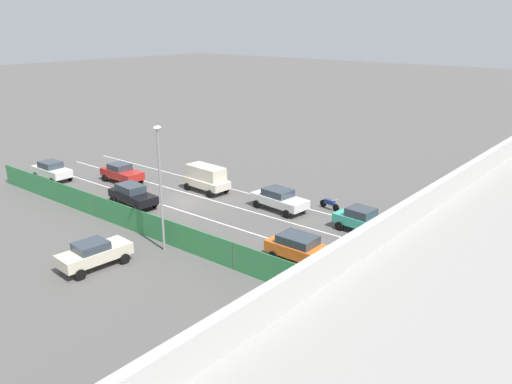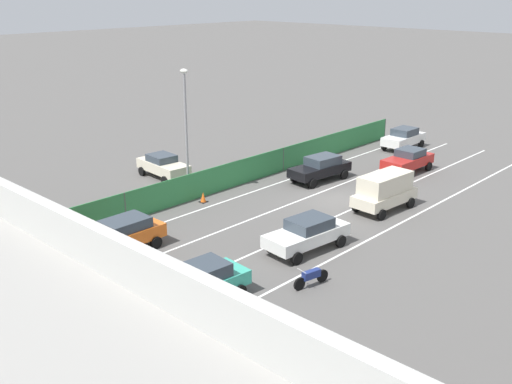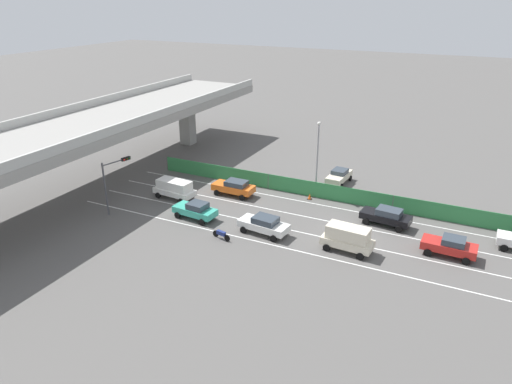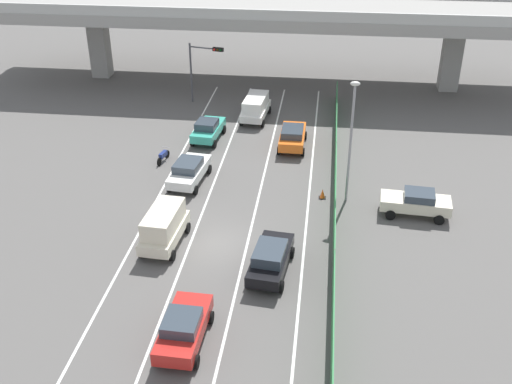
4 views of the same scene
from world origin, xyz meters
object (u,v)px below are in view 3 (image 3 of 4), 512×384
Objects in this scene: car_van_white at (174,188)px; car_sedan_black at (386,216)px; parked_sedan_cream at (339,176)px; traffic_light at (114,175)px; motorcycle at (221,234)px; traffic_cone at (310,197)px; car_taxi_orange at (234,187)px; car_hatchback_white at (264,224)px; car_sedan_red at (450,246)px; car_van_cream at (348,237)px; street_lamp at (318,152)px; car_taxi_teal at (196,210)px.

car_van_white reaches higher than car_sedan_black.
parked_sedan_cream is 0.81× the size of traffic_light.
traffic_cone is (11.78, -4.04, -0.15)m from motorcycle.
car_sedan_black is (-0.05, -16.32, -0.01)m from car_taxi_orange.
traffic_light is at bearing 97.78° from car_hatchback_white.
car_taxi_orange is 1.03× the size of car_sedan_red.
traffic_light is at bearing 95.82° from car_van_cream.
street_lamp is at bearing -62.71° from car_taxi_orange.
traffic_light is 20.87m from street_lamp.
parked_sedan_cream is 6.71× the size of traffic_cone.
traffic_cone is at bearing -42.06° from car_taxi_teal.
street_lamp is at bearing -6.38° from car_hatchback_white.
parked_sedan_cream is 24.81m from traffic_light.
car_taxi_orange is 6.94× the size of traffic_cone.
car_sedan_red is 16.65m from street_lamp.
car_taxi_orange is 1.02× the size of car_taxi_teal.
traffic_cone is at bearing -65.17° from car_van_white.
street_lamp reaches higher than motorcycle.
car_taxi_orange is 0.56× the size of street_lamp.
parked_sedan_cream is at bearing -17.33° from motorcycle.
car_taxi_teal is 12.47m from traffic_cone.
car_van_cream is at bearing -74.85° from motorcycle.
car_sedan_black reaches higher than car_taxi_orange.
car_taxi_orange is 16.32m from car_sedan_black.
traffic_cone is (2.53, -7.76, -0.64)m from car_taxi_orange.
car_sedan_red reaches higher than motorcycle.
car_van_cream is 0.55× the size of street_lamp.
car_hatchback_white is 7.31× the size of traffic_cone.
car_taxi_orange reaches higher than car_taxi_teal.
car_taxi_orange is at bearing -5.02° from car_taxi_teal.
car_van_cream is 15.58m from parked_sedan_cream.
traffic_light is (-8.71, 8.59, 2.88)m from car_taxi_orange.
car_sedan_red is 1.00× the size of parked_sedan_cream.
car_sedan_red reaches higher than car_hatchback_white.
car_sedan_red is 2.29× the size of motorcycle.
street_lamp reaches higher than traffic_light.
traffic_cone is at bearing -55.48° from traffic_light.
car_van_cream reaches higher than car_taxi_orange.
car_van_white is 10.71m from motorcycle.
car_sedan_red is 17.54m from parked_sedan_cream.
parked_sedan_cream is at bearing -47.85° from car_taxi_orange.
car_van_cream reaches higher than car_taxi_teal.
car_taxi_orange is 9.98m from motorcycle.
car_hatchback_white is 7.27m from car_taxi_teal.
car_van_cream is 2.29× the size of motorcycle.
car_sedan_red is 31.38m from traffic_light.
car_van_cream reaches higher than traffic_cone.
traffic_light reaches higher than car_taxi_orange.
car_hatchback_white is at bearing 124.33° from car_sedan_black.
car_taxi_orange is 1.04× the size of parked_sedan_cream.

